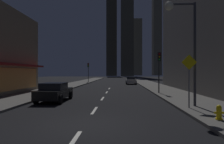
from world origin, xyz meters
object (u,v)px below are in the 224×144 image
object	(u,v)px
traffic_light_far_left	(88,68)
street_lamp_right	(182,28)
car_parked_far	(131,80)
fire_hydrant_yellow_near	(219,113)
traffic_light_near_right	(159,63)
car_parked_near	(55,92)
pedestrian_crossing_sign	(189,76)
fire_hydrant_far_left	(62,87)

from	to	relation	value
traffic_light_far_left	street_lamp_right	xyz separation A→B (m)	(10.88, -29.93, 1.87)
car_parked_far	fire_hydrant_yellow_near	bearing A→B (deg)	-85.42
fire_hydrant_yellow_near	traffic_light_near_right	xyz separation A→B (m)	(-0.40, 11.22, 2.74)
traffic_light_near_right	street_lamp_right	size ratio (longest dim) A/B	0.64
car_parked_near	pedestrian_crossing_sign	world-z (taller)	pedestrian_crossing_sign
car_parked_far	pedestrian_crossing_sign	size ratio (longest dim) A/B	1.34
car_parked_far	traffic_light_far_left	world-z (taller)	traffic_light_far_left
car_parked_near	fire_hydrant_far_left	distance (m)	9.79
car_parked_far	street_lamp_right	bearing A→B (deg)	-85.95
street_lamp_right	pedestrian_crossing_sign	xyz separation A→B (m)	(0.22, -0.70, -3.05)
pedestrian_crossing_sign	fire_hydrant_yellow_near	bearing A→B (deg)	-84.04
fire_hydrant_yellow_near	street_lamp_right	size ratio (longest dim) A/B	0.10
traffic_light_near_right	pedestrian_crossing_sign	world-z (taller)	traffic_light_near_right
car_parked_far	traffic_light_far_left	distance (m)	10.57
car_parked_near	fire_hydrant_far_left	size ratio (longest dim) A/B	6.48
fire_hydrant_yellow_near	traffic_light_near_right	world-z (taller)	traffic_light_near_right
street_lamp_right	traffic_light_near_right	bearing A→B (deg)	89.10
car_parked_far	fire_hydrant_far_left	world-z (taller)	car_parked_far
fire_hydrant_yellow_near	traffic_light_near_right	distance (m)	11.56
car_parked_far	street_lamp_right	world-z (taller)	street_lamp_right
car_parked_near	pedestrian_crossing_sign	distance (m)	9.84
traffic_light_near_right	street_lamp_right	xyz separation A→B (m)	(-0.12, -7.65, 1.87)
street_lamp_right	traffic_light_far_left	bearing A→B (deg)	109.98
car_parked_far	pedestrian_crossing_sign	distance (m)	25.95
fire_hydrant_far_left	street_lamp_right	world-z (taller)	street_lamp_right
fire_hydrant_yellow_near	traffic_light_near_right	bearing A→B (deg)	92.04
traffic_light_far_left	pedestrian_crossing_sign	xyz separation A→B (m)	(11.10, -30.63, -1.18)
car_parked_far	traffic_light_far_left	bearing A→B (deg)	152.25
street_lamp_right	car_parked_near	bearing A→B (deg)	164.18
car_parked_near	street_lamp_right	size ratio (longest dim) A/B	0.64
street_lamp_right	fire_hydrant_yellow_near	bearing A→B (deg)	-81.72
fire_hydrant_far_left	traffic_light_near_right	world-z (taller)	traffic_light_near_right
street_lamp_right	pedestrian_crossing_sign	bearing A→B (deg)	-72.53
fire_hydrant_yellow_near	traffic_light_far_left	bearing A→B (deg)	108.79
car_parked_near	traffic_light_far_left	xyz separation A→B (m)	(-1.90, 27.38, 2.45)
fire_hydrant_far_left	traffic_light_near_right	bearing A→B (deg)	-21.16
fire_hydrant_yellow_near	traffic_light_far_left	world-z (taller)	traffic_light_far_left
car_parked_near	traffic_light_near_right	world-z (taller)	traffic_light_near_right
traffic_light_far_left	pedestrian_crossing_sign	distance (m)	32.60
car_parked_near	street_lamp_right	world-z (taller)	street_lamp_right
traffic_light_near_right	pedestrian_crossing_sign	size ratio (longest dim) A/B	1.33
fire_hydrant_far_left	street_lamp_right	distance (m)	17.14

